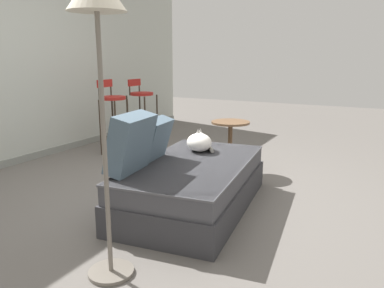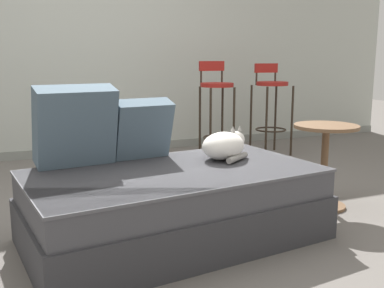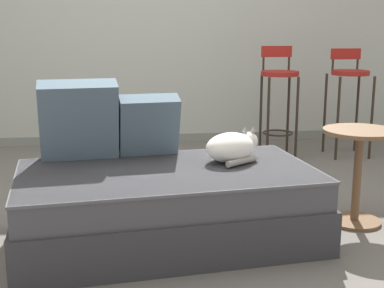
# 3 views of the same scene
# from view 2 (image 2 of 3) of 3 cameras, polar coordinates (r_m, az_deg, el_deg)

# --- Properties ---
(ground_plane) EXTENTS (16.00, 16.00, 0.00)m
(ground_plane) POSITION_cam_2_polar(r_m,az_deg,el_deg) (3.02, -4.90, -9.24)
(ground_plane) COLOR #66605B
(ground_plane) RESTS_ON ground
(wall_back_panel) EXTENTS (8.00, 0.10, 2.60)m
(wall_back_panel) POSITION_cam_2_polar(r_m,az_deg,el_deg) (5.04, -13.31, 13.52)
(wall_back_panel) COLOR #B7BCB2
(wall_back_panel) RESTS_ON ground
(wall_baseboard_trim) EXTENTS (8.00, 0.02, 0.09)m
(wall_baseboard_trim) POSITION_cam_2_polar(r_m,az_deg,el_deg) (5.07, -12.60, -0.73)
(wall_baseboard_trim) COLOR gray
(wall_baseboard_trim) RESTS_ON ground
(couch) EXTENTS (1.75, 1.10, 0.41)m
(couch) POSITION_cam_2_polar(r_m,az_deg,el_deg) (2.59, -2.22, -7.66)
(couch) COLOR #353539
(couch) RESTS_ON ground
(throw_pillow_corner) EXTENTS (0.48, 0.31, 0.47)m
(throw_pillow_corner) POSITION_cam_2_polar(r_m,az_deg,el_deg) (2.66, -14.60, 2.23)
(throw_pillow_corner) COLOR #4C6070
(throw_pillow_corner) RESTS_ON couch
(throw_pillow_middle) EXTENTS (0.38, 0.27, 0.38)m
(throw_pillow_middle) POSITION_cam_2_polar(r_m,az_deg,el_deg) (2.80, -6.38, 1.93)
(throw_pillow_middle) COLOR #4C6070
(throw_pillow_middle) RESTS_ON couch
(cat) EXTENTS (0.40, 0.38, 0.20)m
(cat) POSITION_cam_2_polar(r_m,az_deg,el_deg) (2.80, 4.19, -0.16)
(cat) COLOR white
(cat) RESTS_ON couch
(bar_stool_near_window) EXTENTS (0.34, 0.34, 1.01)m
(bar_stool_near_window) POSITION_cam_2_polar(r_m,az_deg,el_deg) (4.64, 3.09, 5.71)
(bar_stool_near_window) COLOR #2D2319
(bar_stool_near_window) RESTS_ON ground
(bar_stool_by_doorway) EXTENTS (0.34, 0.34, 0.98)m
(bar_stool_by_doorway) POSITION_cam_2_polar(r_m,az_deg,el_deg) (4.96, 10.01, 5.65)
(bar_stool_by_doorway) COLOR #2D2319
(bar_stool_by_doorway) RESTS_ON ground
(side_table) EXTENTS (0.44, 0.44, 0.59)m
(side_table) POSITION_cam_2_polar(r_m,az_deg,el_deg) (3.24, 16.51, -1.24)
(side_table) COLOR brown
(side_table) RESTS_ON ground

